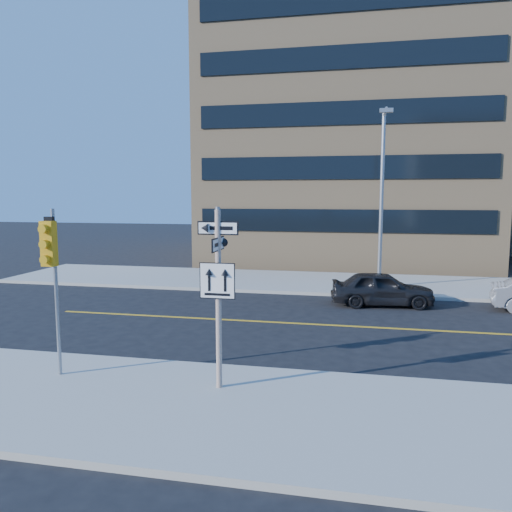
% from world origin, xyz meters
% --- Properties ---
extents(ground, '(120.00, 120.00, 0.00)m').
position_xyz_m(ground, '(0.00, 0.00, 0.00)').
color(ground, black).
rests_on(ground, ground).
extents(sign_pole, '(0.92, 0.92, 4.06)m').
position_xyz_m(sign_pole, '(0.00, -2.51, 2.44)').
color(sign_pole, silver).
rests_on(sign_pole, near_sidewalk).
extents(traffic_signal, '(0.32, 0.45, 4.00)m').
position_xyz_m(traffic_signal, '(-4.00, -2.66, 3.03)').
color(traffic_signal, gray).
rests_on(traffic_signal, near_sidewalk).
extents(parked_car_a, '(2.06, 4.23, 1.39)m').
position_xyz_m(parked_car_a, '(3.98, 7.56, 0.70)').
color(parked_car_a, black).
rests_on(parked_car_a, ground).
extents(streetlight_a, '(0.55, 2.25, 8.00)m').
position_xyz_m(streetlight_a, '(4.00, 10.76, 4.76)').
color(streetlight_a, gray).
rests_on(streetlight_a, far_sidewalk).
extents(building_brick, '(18.00, 18.00, 18.00)m').
position_xyz_m(building_brick, '(2.00, 25.00, 9.00)').
color(building_brick, tan).
rests_on(building_brick, ground).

